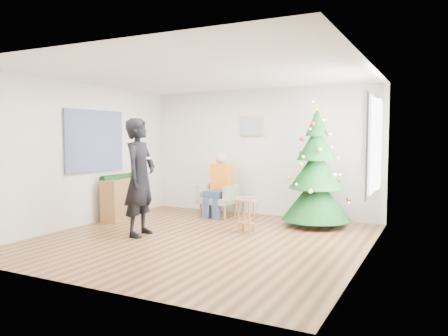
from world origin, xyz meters
The scene contains 19 objects.
floor centered at (0.00, 0.00, 0.00)m, with size 5.00×5.00×0.00m, color brown.
ceiling centered at (0.00, 0.00, 2.60)m, with size 5.00×5.00×0.00m, color white.
wall_back centered at (0.00, 2.50, 1.30)m, with size 5.00×5.00×0.00m, color silver.
wall_front centered at (0.00, -2.50, 1.30)m, with size 5.00×5.00×0.00m, color silver.
wall_left centered at (-2.50, 0.00, 1.30)m, with size 5.00×5.00×0.00m, color silver.
wall_right centered at (2.50, 0.00, 1.30)m, with size 5.00×5.00×0.00m, color silver.
window_panel centered at (2.47, 1.00, 1.50)m, with size 0.04×1.30×1.40m, color white.
curtains centered at (2.44, 1.00, 1.50)m, with size 0.05×1.75×1.50m.
christmas_tree centered at (1.35, 1.83, 1.00)m, with size 1.23×1.23×2.23m.
stool centered at (0.45, 0.74, 0.30)m, with size 0.39×0.39×0.58m.
laptop centered at (0.45, 0.74, 0.60)m, with size 0.32×0.21×0.03m, color silver.
armchair centered at (-0.66, 1.91, 0.36)m, with size 0.77×0.71×0.98m.
seated_person centered at (-0.66, 1.86, 0.66)m, with size 0.42×0.60×1.29m.
standing_man centered at (-1.03, -0.22, 0.96)m, with size 0.70×0.46×1.93m, color black.
game_controller centered at (-0.83, -0.25, 1.29)m, with size 0.04×0.13×0.04m, color white.
console centered at (-2.33, 0.76, 0.40)m, with size 0.30×1.00×0.80m, color brown.
garland centered at (-2.33, 0.76, 0.82)m, with size 0.14×0.14×0.90m, color black.
tapestry centered at (-2.46, 0.30, 1.55)m, with size 0.03×1.50×1.15m, color black.
framed_picture centered at (-0.20, 2.46, 1.85)m, with size 0.52×0.05×0.42m.
Camera 1 is at (3.39, -5.95, 1.63)m, focal length 35.00 mm.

